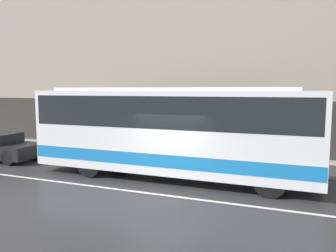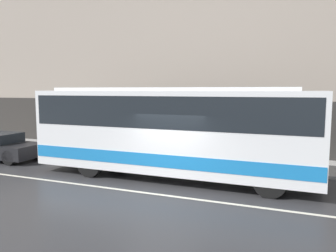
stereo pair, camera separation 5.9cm
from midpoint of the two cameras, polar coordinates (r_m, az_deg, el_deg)
ground_plane at (r=10.67m, az=-1.65°, el=-11.86°), size 60.00×60.00×0.00m
sidewalk at (r=15.75m, az=6.39°, el=-5.69°), size 60.00×3.13×0.12m
building_facade at (r=17.19m, az=8.15°, el=13.34°), size 60.00×0.35×11.29m
lane_stripe at (r=10.67m, az=-1.65°, el=-11.84°), size 54.00×0.14×0.01m
transit_bus at (r=12.31m, az=0.38°, el=-0.24°), size 10.63×2.51×3.41m
pedestrian_waiting at (r=15.70m, az=7.07°, el=-2.65°), size 0.36×0.36×1.66m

